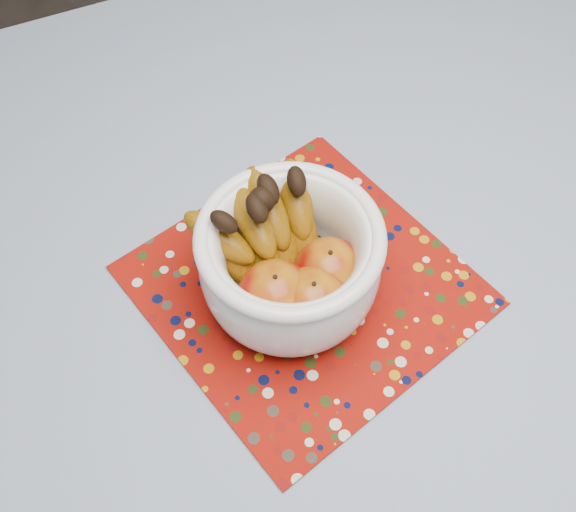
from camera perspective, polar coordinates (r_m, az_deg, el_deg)
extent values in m
plane|color=#2D2826|center=(1.53, 4.48, -16.80)|extent=(4.00, 4.00, 0.00)
cube|color=brown|center=(0.86, 7.67, -2.63)|extent=(1.20, 1.20, 0.04)
cylinder|color=brown|center=(1.63, 13.59, 12.10)|extent=(0.06, 0.06, 0.71)
cube|color=slate|center=(0.83, 7.86, -1.75)|extent=(1.32, 1.32, 0.01)
cube|color=maroon|center=(0.81, 1.42, -2.48)|extent=(0.42, 0.42, 0.00)
cylinder|color=white|center=(0.80, 0.15, -2.91)|extent=(0.10, 0.10, 0.01)
cylinder|color=white|center=(0.79, 0.15, -2.53)|extent=(0.15, 0.15, 0.01)
torus|color=white|center=(0.71, 0.17, 1.62)|extent=(0.20, 0.20, 0.02)
ellipsoid|color=#6F0604|center=(0.73, -1.05, -3.35)|extent=(0.08, 0.08, 0.08)
ellipsoid|color=#6F0604|center=(0.75, 3.47, -1.23)|extent=(0.08, 0.08, 0.07)
ellipsoid|color=#6F0604|center=(0.73, 2.13, -3.88)|extent=(0.08, 0.08, 0.07)
sphere|color=black|center=(0.72, -2.23, 4.76)|extent=(0.03, 0.03, 0.03)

